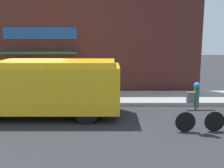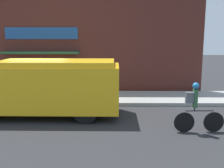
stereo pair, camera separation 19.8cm
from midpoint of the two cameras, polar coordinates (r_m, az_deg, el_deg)
ground_plane at (r=12.73m, az=-15.67°, el=-4.73°), size 70.00×70.00×0.00m
sidewalk at (r=14.02m, az=-14.22°, el=-2.95°), size 28.00×2.78×0.16m
storefront at (r=15.33m, az=-13.23°, el=8.79°), size 16.87×0.98×5.79m
school_bus at (r=10.90m, az=-14.48°, el=-0.75°), size 6.57×2.70×2.28m
cyclist at (r=9.31m, az=17.51°, el=-5.07°), size 1.71×0.22×1.72m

